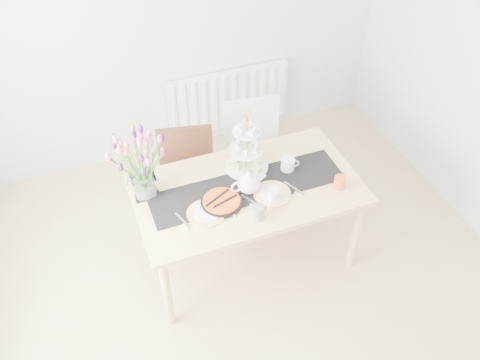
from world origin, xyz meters
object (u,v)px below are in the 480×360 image
object	(u,v)px
dining_table	(247,195)
tulip_vase	(139,157)
chair_white	(255,146)
plate_left	(206,213)
cream_jug	(288,164)
teapot	(249,183)
mug_white	(273,195)
tart_tin	(222,202)
mug_orange	(340,182)
chair_brown	(188,173)
plate_right	(272,194)
mug_grey	(258,212)
radiator	(228,99)
cake_stand	(247,154)

from	to	relation	value
dining_table	tulip_vase	size ratio (longest dim) A/B	2.62
chair_white	tulip_vase	bearing A→B (deg)	-148.90
dining_table	plate_left	size ratio (longest dim) A/B	6.14
tulip_vase	cream_jug	world-z (taller)	tulip_vase
teapot	mug_white	xyz separation A→B (m)	(0.13, -0.13, -0.04)
tart_tin	mug_orange	bearing A→B (deg)	-9.77
mug_orange	tart_tin	bearing A→B (deg)	131.23
chair_brown	mug_orange	xyz separation A→B (m)	(0.90, -0.78, 0.29)
plate_left	plate_right	bearing A→B (deg)	1.49
dining_table	mug_grey	size ratio (longest dim) A/B	15.74
teapot	dining_table	bearing A→B (deg)	77.67
radiator	chair_brown	size ratio (longest dim) A/B	1.36
cake_stand	mug_orange	size ratio (longest dim) A/B	4.90
cream_jug	chair_brown	bearing A→B (deg)	159.98
dining_table	teapot	bearing A→B (deg)	-99.50
mug_grey	plate_right	size ratio (longest dim) A/B	0.38
teapot	mug_white	world-z (taller)	teapot
cream_jug	mug_orange	world-z (taller)	cream_jug
dining_table	plate_right	xyz separation A→B (m)	(0.13, -0.13, 0.08)
cream_jug	plate_left	xyz separation A→B (m)	(-0.70, -0.21, -0.04)
mug_white	radiator	bearing A→B (deg)	92.71
tart_tin	plate_right	distance (m)	0.36
tulip_vase	plate_right	xyz separation A→B (m)	(0.82, -0.33, -0.33)
tulip_vase	plate_right	size ratio (longest dim) A/B	2.30
cream_jug	tart_tin	distance (m)	0.59
chair_white	mug_orange	world-z (taller)	chair_white
chair_brown	mug_grey	size ratio (longest dim) A/B	8.66
cake_stand	teapot	world-z (taller)	cake_stand
plate_left	plate_right	xyz separation A→B (m)	(0.49, 0.01, 0.00)
chair_brown	cream_jug	size ratio (longest dim) A/B	8.74
teapot	plate_left	size ratio (longest dim) A/B	0.99
chair_brown	plate_right	distance (m)	0.84
tulip_vase	plate_left	distance (m)	0.58
cake_stand	tart_tin	xyz separation A→B (m)	(-0.29, -0.28, -0.12)
radiator	chair_white	distance (m)	0.88
radiator	plate_right	bearing A→B (deg)	-99.13
mug_white	mug_orange	xyz separation A→B (m)	(0.49, -0.05, 0.00)
radiator	mug_orange	world-z (taller)	mug_orange
radiator	tulip_vase	size ratio (longest dim) A/B	1.96
plate_left	radiator	bearing A→B (deg)	65.45
chair_white	radiator	bearing A→B (deg)	92.51
radiator	cake_stand	xyz separation A→B (m)	(-0.33, -1.31, 0.43)
chair_brown	dining_table	bearing A→B (deg)	-49.77
chair_brown	tart_tin	distance (m)	0.69
dining_table	chair_brown	distance (m)	0.65
tart_tin	mug_grey	distance (m)	0.28
dining_table	tulip_vase	world-z (taller)	tulip_vase
cream_jug	chair_white	bearing A→B (deg)	109.72
mug_grey	cake_stand	bearing A→B (deg)	58.98
chair_white	plate_left	bearing A→B (deg)	-123.16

